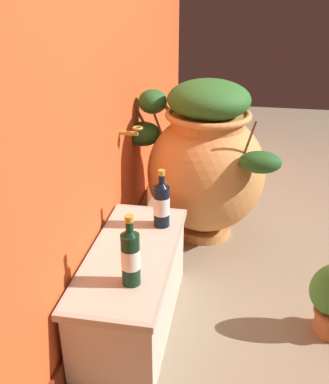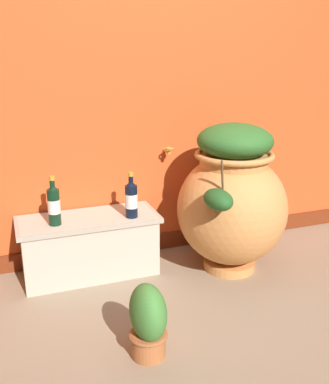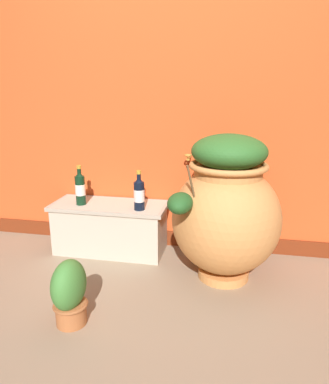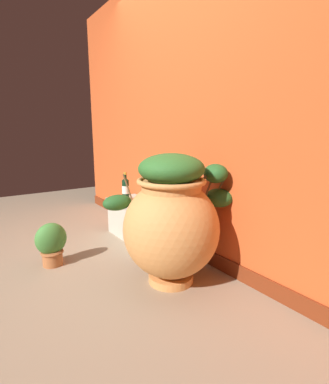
{
  "view_description": "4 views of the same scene",
  "coord_description": "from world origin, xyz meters",
  "px_view_note": "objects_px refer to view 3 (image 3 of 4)",
  "views": [
    {
      "loc": [
        -2.06,
        0.48,
        1.47
      ],
      "look_at": [
        0.06,
        0.85,
        0.42
      ],
      "focal_mm": 41.98,
      "sensor_mm": 36.0,
      "label": 1
    },
    {
      "loc": [
        -0.93,
        -1.68,
        1.37
      ],
      "look_at": [
        -0.02,
        0.78,
        0.53
      ],
      "focal_mm": 41.59,
      "sensor_mm": 36.0,
      "label": 2
    },
    {
      "loc": [
        0.42,
        -1.51,
        1.2
      ],
      "look_at": [
        -0.05,
        0.87,
        0.51
      ],
      "focal_mm": 33.08,
      "sensor_mm": 36.0,
      "label": 3
    },
    {
      "loc": [
        2.01,
        -0.51,
        1.11
      ],
      "look_at": [
        -0.02,
        0.89,
        0.58
      ],
      "focal_mm": 27.07,
      "sensor_mm": 36.0,
      "label": 4
    }
  ],
  "objects_px": {
    "terracotta_urn": "(227,208)",
    "potted_shrub": "(70,291)",
    "wine_bottle_middle": "(139,193)",
    "wine_bottle_left": "(80,187)"
  },
  "relations": [
    {
      "from": "terracotta_urn",
      "to": "wine_bottle_left",
      "type": "distance_m",
      "value": 1.1
    },
    {
      "from": "wine_bottle_middle",
      "to": "potted_shrub",
      "type": "relative_size",
      "value": 0.78
    },
    {
      "from": "terracotta_urn",
      "to": "wine_bottle_middle",
      "type": "relative_size",
      "value": 3.74
    },
    {
      "from": "terracotta_urn",
      "to": "wine_bottle_left",
      "type": "height_order",
      "value": "terracotta_urn"
    },
    {
      "from": "wine_bottle_middle",
      "to": "terracotta_urn",
      "type": "bearing_deg",
      "value": -12.78
    },
    {
      "from": "wine_bottle_left",
      "to": "potted_shrub",
      "type": "height_order",
      "value": "wine_bottle_left"
    },
    {
      "from": "terracotta_urn",
      "to": "potted_shrub",
      "type": "relative_size",
      "value": 2.93
    },
    {
      "from": "wine_bottle_middle",
      "to": "potted_shrub",
      "type": "bearing_deg",
      "value": -101.44
    },
    {
      "from": "wine_bottle_middle",
      "to": "potted_shrub",
      "type": "xyz_separation_m",
      "value": [
        -0.16,
        -0.81,
        -0.32
      ]
    },
    {
      "from": "terracotta_urn",
      "to": "potted_shrub",
      "type": "height_order",
      "value": "terracotta_urn"
    }
  ]
}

